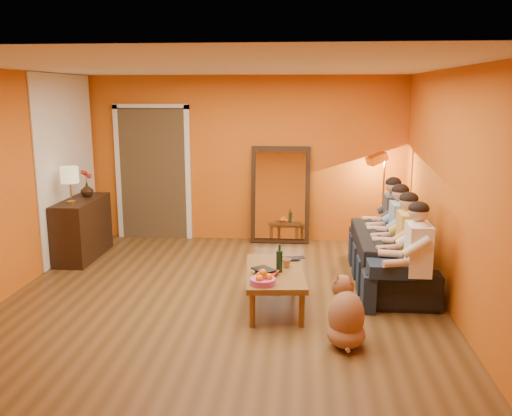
# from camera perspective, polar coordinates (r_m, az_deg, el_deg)

# --- Properties ---
(room_shell) EXTENTS (5.00, 5.50, 2.60)m
(room_shell) POSITION_cam_1_polar(r_m,az_deg,el_deg) (6.25, -3.30, 2.50)
(room_shell) COLOR brown
(room_shell) RESTS_ON ground
(white_accent) EXTENTS (0.02, 1.90, 2.58)m
(white_accent) POSITION_cam_1_polar(r_m,az_deg,el_deg) (8.27, -19.23, 4.20)
(white_accent) COLOR white
(white_accent) RESTS_ON wall_left
(doorway_recess) EXTENTS (1.06, 0.30, 2.10)m
(doorway_recess) POSITION_cam_1_polar(r_m,az_deg,el_deg) (8.98, -10.56, 3.64)
(doorway_recess) COLOR #3F2D19
(doorway_recess) RESTS_ON floor
(door_jamb_left) EXTENTS (0.08, 0.06, 2.20)m
(door_jamb_left) POSITION_cam_1_polar(r_m,az_deg,el_deg) (9.03, -14.25, 3.52)
(door_jamb_left) COLOR white
(door_jamb_left) RESTS_ON wall_back
(door_jamb_right) EXTENTS (0.08, 0.06, 2.20)m
(door_jamb_right) POSITION_cam_1_polar(r_m,az_deg,el_deg) (8.73, -7.15, 3.51)
(door_jamb_right) COLOR white
(door_jamb_right) RESTS_ON wall_back
(door_header) EXTENTS (1.22, 0.06, 0.08)m
(door_header) POSITION_cam_1_polar(r_m,az_deg,el_deg) (8.77, -11.04, 10.45)
(door_header) COLOR white
(door_header) RESTS_ON wall_back
(mirror_frame) EXTENTS (0.92, 0.27, 1.51)m
(mirror_frame) POSITION_cam_1_polar(r_m,az_deg,el_deg) (8.51, 2.58, 1.39)
(mirror_frame) COLOR black
(mirror_frame) RESTS_ON floor
(mirror_glass) EXTENTS (0.78, 0.21, 1.35)m
(mirror_glass) POSITION_cam_1_polar(r_m,az_deg,el_deg) (8.47, 2.57, 1.34)
(mirror_glass) COLOR white
(mirror_glass) RESTS_ON mirror_frame
(sideboard) EXTENTS (0.44, 1.18, 0.85)m
(sideboard) POSITION_cam_1_polar(r_m,az_deg,el_deg) (8.15, -17.80, -2.08)
(sideboard) COLOR black
(sideboard) RESTS_ON floor
(table_lamp) EXTENTS (0.24, 0.24, 0.51)m
(table_lamp) POSITION_cam_1_polar(r_m,az_deg,el_deg) (7.75, -18.96, 2.27)
(table_lamp) COLOR beige
(table_lamp) RESTS_ON sideboard
(sofa) EXTENTS (2.14, 0.84, 0.62)m
(sofa) POSITION_cam_1_polar(r_m,az_deg,el_deg) (7.05, 13.85, -4.99)
(sofa) COLOR black
(sofa) RESTS_ON floor
(coffee_table) EXTENTS (0.73, 1.27, 0.42)m
(coffee_table) POSITION_cam_1_polar(r_m,az_deg,el_deg) (6.08, 1.99, -8.44)
(coffee_table) COLOR brown
(coffee_table) RESTS_ON floor
(floor_lamp) EXTENTS (0.37, 0.34, 1.44)m
(floor_lamp) POSITION_cam_1_polar(r_m,az_deg,el_deg) (8.33, 13.21, 0.56)
(floor_lamp) COLOR #B98736
(floor_lamp) RESTS_ON floor
(dog) EXTENTS (0.36, 0.56, 0.66)m
(dog) POSITION_cam_1_polar(r_m,az_deg,el_deg) (5.24, 9.49, -10.60)
(dog) COLOR #906241
(dog) RESTS_ON floor
(person_far_left) EXTENTS (0.70, 0.44, 1.22)m
(person_far_left) POSITION_cam_1_polar(r_m,az_deg,el_deg) (6.04, 16.64, -5.06)
(person_far_left) COLOR silver
(person_far_left) RESTS_ON sofa
(person_mid_left) EXTENTS (0.70, 0.44, 1.22)m
(person_mid_left) POSITION_cam_1_polar(r_m,az_deg,el_deg) (6.56, 15.70, -3.66)
(person_mid_left) COLOR gold
(person_mid_left) RESTS_ON sofa
(person_mid_right) EXTENTS (0.70, 0.44, 1.22)m
(person_mid_right) POSITION_cam_1_polar(r_m,az_deg,el_deg) (7.08, 14.89, -2.45)
(person_mid_right) COLOR #7F9EC4
(person_mid_right) RESTS_ON sofa
(person_far_right) EXTENTS (0.70, 0.44, 1.22)m
(person_far_right) POSITION_cam_1_polar(r_m,az_deg,el_deg) (7.61, 14.20, -1.42)
(person_far_right) COLOR #38373C
(person_far_right) RESTS_ON sofa
(fruit_bowl) EXTENTS (0.26, 0.26, 0.16)m
(fruit_bowl) POSITION_cam_1_polar(r_m,az_deg,el_deg) (5.56, 0.73, -7.23)
(fruit_bowl) COLOR #C3458E
(fruit_bowl) RESTS_ON coffee_table
(wine_bottle) EXTENTS (0.07, 0.07, 0.31)m
(wine_bottle) POSITION_cam_1_polar(r_m,az_deg,el_deg) (5.91, 2.48, -5.30)
(wine_bottle) COLOR black
(wine_bottle) RESTS_ON coffee_table
(tumbler) EXTENTS (0.11, 0.11, 0.10)m
(tumbler) POSITION_cam_1_polar(r_m,az_deg,el_deg) (6.10, 3.20, -5.80)
(tumbler) COLOR #B27F3F
(tumbler) RESTS_ON coffee_table
(laptop) EXTENTS (0.36, 0.27, 0.03)m
(laptop) POSITION_cam_1_polar(r_m,az_deg,el_deg) (6.33, 3.81, -5.47)
(laptop) COLOR black
(laptop) RESTS_ON coffee_table
(book_lower) EXTENTS (0.22, 0.26, 0.02)m
(book_lower) POSITION_cam_1_polar(r_m,az_deg,el_deg) (5.82, 0.12, -7.05)
(book_lower) COLOR black
(book_lower) RESTS_ON coffee_table
(book_mid) EXTENTS (0.26, 0.31, 0.02)m
(book_mid) POSITION_cam_1_polar(r_m,az_deg,el_deg) (5.83, 0.23, -6.83)
(book_mid) COLOR #A22112
(book_mid) RESTS_ON book_lower
(book_upper) EXTENTS (0.29, 0.30, 0.02)m
(book_upper) POSITION_cam_1_polar(r_m,az_deg,el_deg) (5.80, 0.11, -6.69)
(book_upper) COLOR black
(book_upper) RESTS_ON book_mid
(vase) EXTENTS (0.18, 0.18, 0.19)m
(vase) POSITION_cam_1_polar(r_m,az_deg,el_deg) (8.27, -17.37, 1.84)
(vase) COLOR black
(vase) RESTS_ON sideboard
(flowers) EXTENTS (0.17, 0.17, 0.39)m
(flowers) POSITION_cam_1_polar(r_m,az_deg,el_deg) (8.24, -17.47, 3.34)
(flowers) COLOR #A22112
(flowers) RESTS_ON vase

